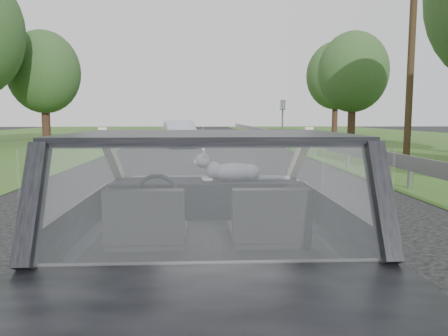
{
  "coord_description": "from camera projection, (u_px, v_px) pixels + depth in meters",
  "views": [
    {
      "loc": [
        -0.03,
        -3.09,
        1.54
      ],
      "look_at": [
        0.14,
        0.51,
        1.12
      ],
      "focal_mm": 35.0,
      "sensor_mm": 36.0,
      "label": 1
    }
  ],
  "objects": [
    {
      "name": "passenger_seat",
      "position": [
        269.0,
        218.0,
        2.87
      ],
      "size": [
        0.5,
        0.72,
        0.42
      ],
      "primitive_type": "cube",
      "color": "black",
      "rests_on": "subject_car"
    },
    {
      "name": "subject_car",
      "position": [
        208.0,
        230.0,
        3.16
      ],
      "size": [
        1.8,
        4.0,
        1.45
      ],
      "primitive_type": "cube",
      "color": "black",
      "rests_on": "ground"
    },
    {
      "name": "steering_wheel",
      "position": [
        157.0,
        196.0,
        3.44
      ],
      "size": [
        0.36,
        0.36,
        0.04
      ],
      "primitive_type": "torus",
      "color": "black",
      "rests_on": "dashboard"
    },
    {
      "name": "guardrail",
      "position": [
        345.0,
        149.0,
        13.3
      ],
      "size": [
        0.05,
        90.0,
        0.32
      ],
      "primitive_type": "cube",
      "color": "gray",
      "rests_on": "ground"
    },
    {
      "name": "other_car",
      "position": [
        180.0,
        134.0,
        22.84
      ],
      "size": [
        2.38,
        4.41,
        1.37
      ],
      "primitive_type": "imported",
      "rotation": [
        0.0,
        0.0,
        0.18
      ],
      "color": "#AFB5CB",
      "rests_on": "ground"
    },
    {
      "name": "dashboard",
      "position": [
        207.0,
        197.0,
        3.76
      ],
      "size": [
        1.58,
        0.45,
        0.3
      ],
      "primitive_type": "cube",
      "color": "black",
      "rests_on": "subject_car"
    },
    {
      "name": "highway_sign",
      "position": [
        282.0,
        120.0,
        29.49
      ],
      "size": [
        0.24,
        1.08,
        2.69
      ],
      "primitive_type": "cube",
      "rotation": [
        0.0,
        0.0,
        0.12
      ],
      "color": "#15511D",
      "rests_on": "ground"
    },
    {
      "name": "cat",
      "position": [
        234.0,
        171.0,
        3.69
      ],
      "size": [
        0.61,
        0.27,
        0.27
      ],
      "primitive_type": "ellipsoid",
      "rotation": [
        0.0,
        0.0,
        0.15
      ],
      "color": "gray",
      "rests_on": "dashboard"
    },
    {
      "name": "tree_2",
      "position": [
        353.0,
        88.0,
        28.45
      ],
      "size": [
        5.26,
        5.26,
        6.87
      ],
      "primitive_type": null,
      "rotation": [
        0.0,
        0.0,
        0.18
      ],
      "color": "#2E5025",
      "rests_on": "ground"
    },
    {
      "name": "utility_pole",
      "position": [
        411.0,
        56.0,
        15.32
      ],
      "size": [
        0.31,
        0.31,
        7.38
      ],
      "primitive_type": "cylinder",
      "rotation": [
        0.0,
        0.0,
        0.37
      ],
      "color": "#46341B",
      "rests_on": "ground"
    },
    {
      "name": "tree_3",
      "position": [
        336.0,
        89.0,
        41.19
      ],
      "size": [
        7.19,
        7.19,
        8.37
      ],
      "primitive_type": null,
      "rotation": [
        0.0,
        0.0,
        -0.38
      ],
      "color": "#2E5025",
      "rests_on": "ground"
    },
    {
      "name": "ground",
      "position": [
        208.0,
        325.0,
        3.24
      ],
      "size": [
        140.0,
        140.0,
        0.0
      ],
      "primitive_type": "plane",
      "color": "#3D3D3D",
      "rests_on": "ground"
    },
    {
      "name": "tree_6",
      "position": [
        45.0,
        88.0,
        26.52
      ],
      "size": [
        4.48,
        4.48,
        6.56
      ],
      "primitive_type": null,
      "rotation": [
        0.0,
        0.0,
        0.04
      ],
      "color": "#2E5025",
      "rests_on": "ground"
    },
    {
      "name": "driver_seat",
      "position": [
        147.0,
        219.0,
        2.83
      ],
      "size": [
        0.5,
        0.72,
        0.42
      ],
      "primitive_type": "cube",
      "color": "black",
      "rests_on": "subject_car"
    }
  ]
}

